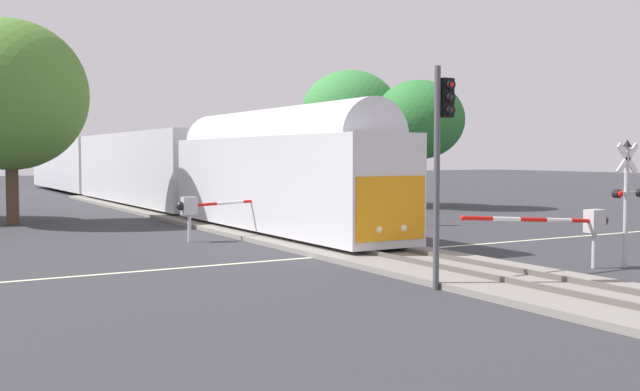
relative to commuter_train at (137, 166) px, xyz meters
The scene contains 12 objects.
ground_plane 28.31m from the commuter_train, 90.01° to the right, with size 220.00×220.00×0.00m, color #333338.
road_centre_stripe 28.31m from the commuter_train, 90.01° to the right, with size 44.00×0.20×0.01m.
railway_track 28.30m from the commuter_train, 90.01° to the right, with size 4.40×80.00×0.32m.
commuter_train is the anchor object (origin of this frame).
crossing_gate_near 34.71m from the commuter_train, 84.13° to the right, with size 5.83×0.40×1.83m.
crossing_signal_mast 35.29m from the commuter_train, 81.62° to the right, with size 1.36×0.44×3.93m.
crossing_gate_far 22.15m from the commuter_train, 98.88° to the right, with size 6.44×0.40×1.80m.
traffic_signal_far_side 20.52m from the commuter_train, 74.34° to the right, with size 0.53×0.38×5.08m.
traffic_signal_median 35.03m from the commuter_train, 93.54° to the right, with size 0.53×0.38×5.72m.
oak_far_right 14.91m from the commuter_train, 31.90° to the right, with size 6.60×6.60×9.15m.
oak_behind_train 14.47m from the commuter_train, 131.48° to the right, with size 7.52×7.52×10.14m.
maple_right_background 19.25m from the commuter_train, 38.03° to the right, with size 5.86×5.86×8.26m.
Camera 1 is at (-14.26, -21.56, 3.46)m, focal length 41.42 mm.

